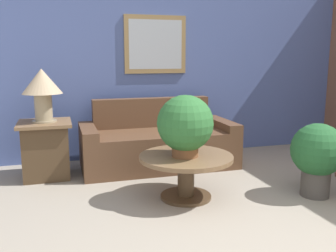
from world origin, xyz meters
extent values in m
cube|color=#5166A8|center=(0.00, 3.38, 1.30)|extent=(7.25, 0.06, 2.60)
cube|color=#997A4C|center=(-0.21, 3.33, 1.54)|extent=(0.85, 0.03, 0.77)
cube|color=#B2BCC6|center=(-0.21, 3.32, 1.54)|extent=(0.73, 0.01, 0.65)
cube|color=brown|center=(-0.32, 2.77, 0.23)|extent=(1.55, 0.86, 0.46)
cube|color=brown|center=(-0.32, 3.12, 0.65)|extent=(1.55, 0.16, 0.38)
cube|color=brown|center=(-1.19, 2.77, 0.28)|extent=(0.18, 0.86, 0.56)
cube|color=brown|center=(0.54, 2.77, 0.28)|extent=(0.18, 0.86, 0.56)
cylinder|color=#4C3823|center=(-0.34, 1.66, 0.01)|extent=(0.50, 0.50, 0.03)
cylinder|color=#4C3823|center=(-0.34, 1.66, 0.21)|extent=(0.16, 0.16, 0.37)
cylinder|color=brown|center=(-0.34, 1.66, 0.42)|extent=(0.92, 0.92, 0.04)
cube|color=#4C3823|center=(-1.67, 2.74, 0.31)|extent=(0.50, 0.50, 0.61)
cube|color=brown|center=(-1.67, 2.74, 0.63)|extent=(0.59, 0.59, 0.03)
cylinder|color=tan|center=(-1.67, 2.74, 0.66)|extent=(0.27, 0.27, 0.02)
cylinder|color=tan|center=(-1.67, 2.74, 0.82)|extent=(0.19, 0.19, 0.30)
cone|color=tan|center=(-1.67, 2.74, 1.11)|extent=(0.44, 0.44, 0.28)
cylinder|color=brown|center=(-0.37, 1.63, 0.50)|extent=(0.26, 0.26, 0.12)
sphere|color=#2D6B33|center=(-0.37, 1.63, 0.76)|extent=(0.54, 0.54, 0.54)
cylinder|color=#4C4742|center=(0.92, 1.34, 0.14)|extent=(0.28, 0.28, 0.28)
sphere|color=#235B2D|center=(0.92, 1.34, 0.48)|extent=(0.53, 0.53, 0.53)
camera|label=1|loc=(-1.52, -1.66, 1.39)|focal=40.00mm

